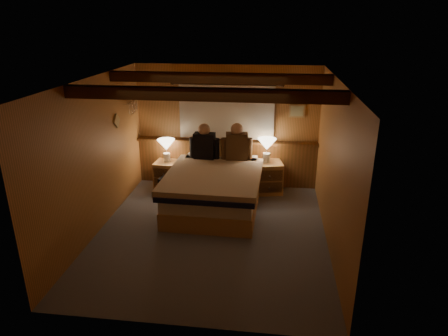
% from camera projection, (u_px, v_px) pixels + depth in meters
% --- Properties ---
extents(floor, '(4.20, 4.20, 0.00)m').
position_uv_depth(floor, '(211.00, 232.00, 6.38)').
color(floor, '#565B67').
rests_on(floor, ground).
extents(ceiling, '(4.20, 4.20, 0.00)m').
position_uv_depth(ceiling, '(210.00, 80.00, 5.54)').
color(ceiling, tan).
rests_on(ceiling, wall_back).
extents(wall_back, '(3.60, 0.00, 3.60)m').
position_uv_depth(wall_back, '(227.00, 126.00, 7.91)').
color(wall_back, '#BF7B44').
rests_on(wall_back, floor).
extents(wall_left, '(0.00, 4.20, 4.20)m').
position_uv_depth(wall_left, '(96.00, 157.00, 6.17)').
color(wall_left, '#BF7B44').
rests_on(wall_left, floor).
extents(wall_right, '(0.00, 4.20, 4.20)m').
position_uv_depth(wall_right, '(334.00, 167.00, 5.75)').
color(wall_right, '#BF7B44').
rests_on(wall_right, floor).
extents(wall_front, '(3.60, 0.00, 3.60)m').
position_uv_depth(wall_front, '(178.00, 231.00, 4.01)').
color(wall_front, '#BF7B44').
rests_on(wall_front, floor).
extents(wainscot, '(3.60, 0.23, 0.94)m').
position_uv_depth(wainscot, '(226.00, 161.00, 8.10)').
color(wainscot, brown).
rests_on(wainscot, wall_back).
extents(curtain_window, '(2.18, 0.09, 1.11)m').
position_uv_depth(curtain_window, '(227.00, 111.00, 7.74)').
color(curtain_window, '#432510').
rests_on(curtain_window, wall_back).
extents(ceiling_beams, '(3.60, 1.65, 0.16)m').
position_uv_depth(ceiling_beams, '(211.00, 85.00, 5.71)').
color(ceiling_beams, '#432510').
rests_on(ceiling_beams, ceiling).
extents(coat_rail, '(0.05, 0.55, 0.24)m').
position_uv_depth(coat_rail, '(133.00, 106.00, 7.46)').
color(coat_rail, white).
rests_on(coat_rail, wall_left).
extents(framed_print, '(0.30, 0.04, 0.25)m').
position_uv_depth(framed_print, '(297.00, 111.00, 7.61)').
color(framed_print, tan).
rests_on(framed_print, wall_back).
extents(bed, '(1.66, 2.11, 0.71)m').
position_uv_depth(bed, '(215.00, 189.00, 7.08)').
color(bed, tan).
rests_on(bed, floor).
extents(nightstand_left, '(0.52, 0.47, 0.53)m').
position_uv_depth(nightstand_left, '(168.00, 174.00, 8.02)').
color(nightstand_left, tan).
rests_on(nightstand_left, floor).
extents(nightstand_right, '(0.65, 0.61, 0.61)m').
position_uv_depth(nightstand_right, '(267.00, 177.00, 7.78)').
color(nightstand_right, tan).
rests_on(nightstand_right, floor).
extents(lamp_left, '(0.35, 0.35, 0.45)m').
position_uv_depth(lamp_left, '(166.00, 146.00, 7.85)').
color(lamp_left, silver).
rests_on(lamp_left, nightstand_left).
extents(lamp_right, '(0.36, 0.36, 0.47)m').
position_uv_depth(lamp_right, '(267.00, 146.00, 7.57)').
color(lamp_right, silver).
rests_on(lamp_right, nightstand_right).
extents(person_left, '(0.58, 0.24, 0.70)m').
position_uv_depth(person_left, '(204.00, 144.00, 7.54)').
color(person_left, black).
rests_on(person_left, bed).
extents(person_right, '(0.59, 0.27, 0.72)m').
position_uv_depth(person_right, '(237.00, 144.00, 7.49)').
color(person_right, '#4E351F').
rests_on(person_right, bed).
extents(duffel_bag, '(0.61, 0.44, 0.40)m').
position_uv_depth(duffel_bag, '(175.00, 185.00, 7.72)').
color(duffel_bag, black).
rests_on(duffel_bag, floor).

